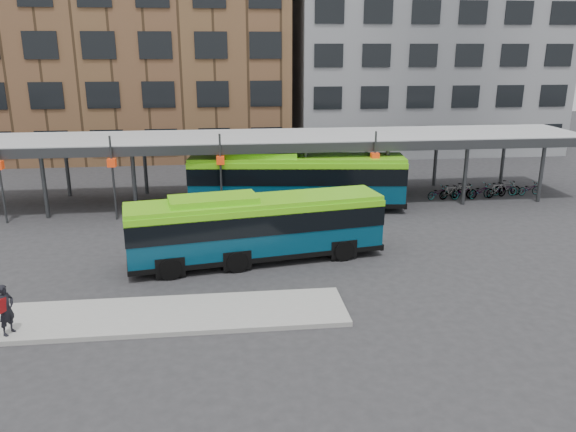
{
  "coord_description": "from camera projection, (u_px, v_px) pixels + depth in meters",
  "views": [
    {
      "loc": [
        -2.84,
        -21.92,
        9.45
      ],
      "look_at": [
        0.12,
        3.29,
        1.8
      ],
      "focal_mm": 35.0,
      "sensor_mm": 36.0,
      "label": 1
    }
  ],
  "objects": [
    {
      "name": "bus_front",
      "position": [
        255.0,
        226.0,
        25.48
      ],
      "size": [
        11.82,
        4.36,
        3.19
      ],
      "rotation": [
        0.0,
        0.0,
        0.17
      ],
      "color": "#07374F",
      "rests_on": "ground"
    },
    {
      "name": "canopy",
      "position": [
        267.0,
        140.0,
        34.99
      ],
      "size": [
        40.0,
        6.53,
        4.8
      ],
      "color": "#999B9E",
      "rests_on": "ground"
    },
    {
      "name": "building_brick",
      "position": [
        138.0,
        29.0,
        50.03
      ],
      "size": [
        26.0,
        14.0,
        22.0
      ],
      "primitive_type": "cube",
      "color": "brown",
      "rests_on": "ground"
    },
    {
      "name": "boarding_island",
      "position": [
        155.0,
        316.0,
        20.39
      ],
      "size": [
        14.0,
        3.0,
        0.18
      ],
      "primitive_type": "cube",
      "color": "gray",
      "rests_on": "ground"
    },
    {
      "name": "bike_rack",
      "position": [
        482.0,
        190.0,
        36.65
      ],
      "size": [
        8.14,
        1.7,
        1.04
      ],
      "color": "slate",
      "rests_on": "ground"
    },
    {
      "name": "ground",
      "position": [
        294.0,
        279.0,
        23.88
      ],
      "size": [
        120.0,
        120.0,
        0.0
      ],
      "primitive_type": "plane",
      "color": "#28282B",
      "rests_on": "ground"
    },
    {
      "name": "building_grey",
      "position": [
        419.0,
        41.0,
        53.21
      ],
      "size": [
        24.0,
        14.0,
        20.0
      ],
      "primitive_type": "cube",
      "color": "slate",
      "rests_on": "ground"
    },
    {
      "name": "bus_rear",
      "position": [
        296.0,
        179.0,
        33.78
      ],
      "size": [
        13.05,
        4.24,
        3.53
      ],
      "rotation": [
        0.0,
        0.0,
        -0.12
      ],
      "color": "#07374F",
      "rests_on": "ground"
    },
    {
      "name": "pedestrian",
      "position": [
        6.0,
        309.0,
        18.67
      ],
      "size": [
        0.65,
        0.77,
        1.78
      ],
      "rotation": [
        0.0,
        0.0,
        1.17
      ],
      "color": "black",
      "rests_on": "boarding_island"
    }
  ]
}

